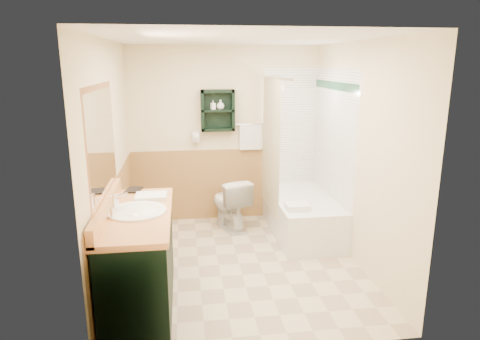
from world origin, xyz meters
name	(u,v)px	position (x,y,z in m)	size (l,w,h in m)	color
floor	(239,264)	(0.00, 0.00, 0.00)	(3.00, 3.00, 0.00)	beige
back_wall	(225,135)	(0.00, 1.52, 1.20)	(2.60, 0.04, 2.40)	#FFF2C7
left_wall	(109,162)	(-1.32, 0.00, 1.20)	(0.04, 3.00, 2.40)	#FFF2C7
right_wall	(360,155)	(1.32, 0.00, 1.20)	(0.04, 3.00, 2.40)	#FFF2C7
ceiling	(239,36)	(0.00, 0.00, 2.42)	(2.60, 3.00, 0.04)	white
wainscot_left	(117,227)	(-1.29, 0.00, 0.50)	(2.98, 2.98, 1.00)	#B9854B
wainscot_back	(225,184)	(0.00, 1.49, 0.50)	(2.58, 2.58, 1.00)	#B9854B
mirror_frame	(102,143)	(-1.27, -0.55, 1.50)	(1.30, 1.30, 1.00)	#995D32
mirror_glass	(102,143)	(-1.27, -0.55, 1.50)	(1.20, 1.20, 0.90)	white
tile_right	(332,154)	(1.28, 0.75, 1.05)	(1.50, 1.50, 2.10)	white
tile_back	(297,144)	(1.03, 1.48, 1.05)	(0.95, 0.95, 2.10)	white
tile_accent	(335,86)	(1.27, 0.75, 1.90)	(1.50, 1.50, 0.10)	#13442A
wall_shelf	(218,110)	(-0.10, 1.41, 1.55)	(0.45, 0.15, 0.55)	black
hair_dryer	(196,137)	(-0.40, 1.43, 1.20)	(0.10, 0.24, 0.18)	silver
towel_bar	(250,124)	(0.35, 1.45, 1.35)	(0.40, 0.06, 0.40)	white
curtain_rod	(275,78)	(0.53, 0.75, 2.00)	(0.03, 0.03, 1.60)	silver
shower_curtain	(271,145)	(0.53, 0.92, 1.15)	(1.05, 1.05, 1.70)	#C4BB94
vanity	(140,259)	(-0.99, -0.69, 0.45)	(0.59, 1.43, 0.90)	black
bathtub	(302,215)	(0.93, 0.76, 0.25)	(0.75, 1.50, 0.50)	white
toilet	(230,203)	(0.02, 1.08, 0.34)	(0.39, 0.70, 0.69)	white
counter_towel	(151,196)	(-0.89, -0.32, 0.92)	(0.29, 0.23, 0.04)	white
vanity_book	(126,181)	(-1.16, -0.03, 1.00)	(0.15, 0.02, 0.20)	black
tub_towel	(297,207)	(0.73, 0.29, 0.54)	(0.27, 0.22, 0.07)	white
soap_bottle_a	(213,107)	(-0.16, 1.40, 1.59)	(0.06, 0.12, 0.06)	white
soap_bottle_b	(220,106)	(-0.06, 1.40, 1.62)	(0.10, 0.13, 0.10)	white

